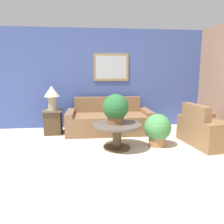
% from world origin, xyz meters
% --- Properties ---
extents(ground_plane, '(20.00, 20.00, 0.00)m').
position_xyz_m(ground_plane, '(0.00, 0.00, 0.00)').
color(ground_plane, beige).
extents(wall_back, '(6.85, 0.09, 2.60)m').
position_xyz_m(wall_back, '(-0.00, 2.89, 1.31)').
color(wall_back, '#42569E').
rests_on(wall_back, ground_plane).
extents(couch_main, '(2.07, 0.97, 0.85)m').
position_xyz_m(couch_main, '(-0.18, 2.27, 0.28)').
color(couch_main, brown).
rests_on(couch_main, ground_plane).
extents(armchair, '(1.00, 1.22, 0.85)m').
position_xyz_m(armchair, '(1.77, 1.09, 0.28)').
color(armchair, brown).
rests_on(armchair, ground_plane).
extents(coffee_table, '(0.95, 0.95, 0.50)m').
position_xyz_m(coffee_table, '(-0.13, 1.05, 0.36)').
color(coffee_table, '#4C3823').
rests_on(coffee_table, ground_plane).
extents(side_table, '(0.46, 0.46, 0.59)m').
position_xyz_m(side_table, '(-1.54, 2.25, 0.30)').
color(side_table, '#4C3823').
rests_on(side_table, ground_plane).
extents(table_lamp, '(0.37, 0.37, 0.58)m').
position_xyz_m(table_lamp, '(-1.54, 2.25, 0.96)').
color(table_lamp, tan).
rests_on(table_lamp, side_table).
extents(potted_plant_on_table, '(0.51, 0.51, 0.58)m').
position_xyz_m(potted_plant_on_table, '(-0.15, 1.09, 0.80)').
color(potted_plant_on_table, brown).
rests_on(potted_plant_on_table, coffee_table).
extents(potted_plant_floor, '(0.55, 0.55, 0.66)m').
position_xyz_m(potted_plant_floor, '(0.71, 1.12, 0.35)').
color(potted_plant_floor, '#9E6B42').
rests_on(potted_plant_floor, ground_plane).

